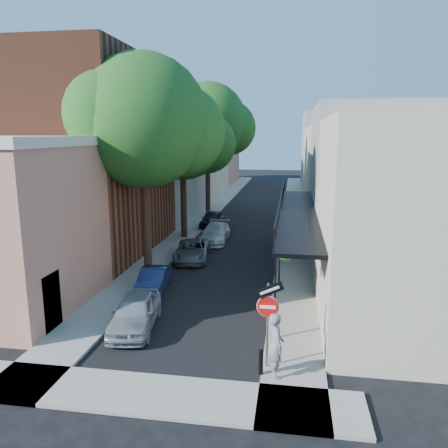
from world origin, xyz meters
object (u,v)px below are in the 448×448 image
at_px(oak_mid, 189,139).
at_px(parked_car_a, 135,312).
at_px(pedestrian, 276,345).
at_px(bollard, 261,362).
at_px(parked_car_c, 192,250).
at_px(oak_near, 153,124).
at_px(oak_far, 213,124).
at_px(sign_post, 268,310).
at_px(parked_car_b, 153,280).
at_px(parked_car_e, 212,219).
at_px(parked_car_d, 215,233).

xyz_separation_m(oak_mid, parked_car_a, (1.38, -15.01, -6.39)).
bearing_deg(pedestrian, bollard, 72.41).
distance_m(bollard, parked_car_c, 13.21).
bearing_deg(oak_near, oak_far, 89.96).
xyz_separation_m(sign_post, parked_car_a, (-5.19, 2.25, -1.37)).
relative_size(sign_post, parked_car_b, 0.87).
relative_size(oak_near, pedestrian, 5.65).
distance_m(oak_near, oak_mid, 8.01).
height_order(sign_post, pedestrian, sign_post).
height_order(oak_near, parked_car_c, oak_near).
relative_size(parked_car_e, pedestrian, 1.84).
height_order(bollard, oak_near, oak_near).
xyz_separation_m(sign_post, parked_car_e, (-5.69, 21.19, -1.40)).
distance_m(parked_car_a, parked_car_d, 14.07).
bearing_deg(parked_car_b, parked_car_d, 77.77).
xyz_separation_m(bollard, parked_car_c, (-5.00, 12.22, 0.06)).
relative_size(oak_mid, pedestrian, 5.04).
height_order(bollard, oak_far, oak_far).
relative_size(parked_car_c, parked_car_d, 0.96).
distance_m(oak_near, parked_car_b, 7.97).
bearing_deg(parked_car_e, oak_near, -91.43).
xyz_separation_m(parked_car_c, parked_car_d, (0.60, 4.55, 0.05)).
height_order(sign_post, bollard, sign_post).
height_order(sign_post, parked_car_e, sign_post).
xyz_separation_m(parked_car_a, parked_car_d, (0.63, 14.05, -0.04)).
xyz_separation_m(sign_post, parked_car_c, (-5.16, 11.75, -1.46)).
xyz_separation_m(oak_mid, parked_car_c, (1.42, -5.51, -6.48)).
height_order(oak_mid, parked_car_a, oak_mid).
bearing_deg(pedestrian, parked_car_a, 46.02).
bearing_deg(pedestrian, parked_car_b, 24.54).
xyz_separation_m(parked_car_a, parked_car_c, (0.03, 9.51, -0.09)).
bearing_deg(oak_mid, parked_car_b, -85.76).
bearing_deg(pedestrian, oak_near, 17.31).
relative_size(parked_car_a, parked_car_d, 0.90).
bearing_deg(parked_car_c, bollard, -74.68).
bearing_deg(parked_car_c, oak_mid, 97.54).
xyz_separation_m(parked_car_b, pedestrian, (6.04, -6.68, 0.57)).
relative_size(bollard, oak_near, 0.07).
bearing_deg(parked_car_b, bollard, -55.48).
relative_size(sign_post, parked_car_a, 0.77).
relative_size(parked_car_d, parked_car_e, 1.17).
xyz_separation_m(parked_car_c, pedestrian, (5.44, -12.22, 0.55)).
bearing_deg(sign_post, parked_car_b, 132.84).
height_order(oak_near, parked_car_a, oak_near).
bearing_deg(parked_car_d, oak_near, -106.21).
bearing_deg(oak_far, parked_car_d, -78.94).
distance_m(oak_mid, parked_car_e, 7.58).
bearing_deg(sign_post, oak_mid, 110.86).
height_order(sign_post, oak_far, oak_far).
xyz_separation_m(sign_post, parked_car_b, (-5.76, 6.21, -1.47)).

